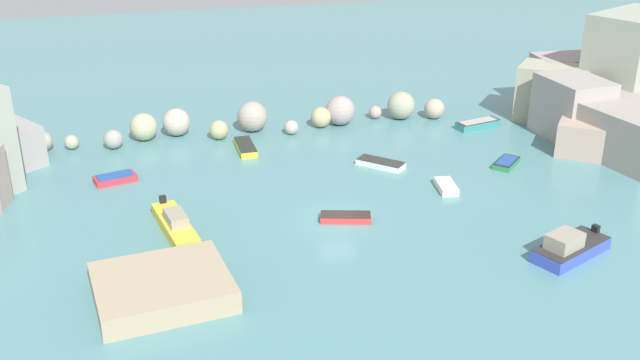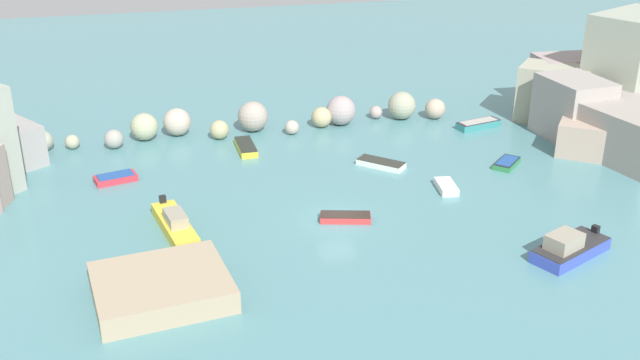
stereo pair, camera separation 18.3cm
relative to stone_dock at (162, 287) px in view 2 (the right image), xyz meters
The scene contains 14 objects.
cove_water 14.17m from the stone_dock, 29.81° to the left, with size 160.00×160.00×0.00m, color teal.
cliff_headland_right 46.80m from the stone_dock, 22.92° to the left, with size 21.27×20.49×10.24m.
rock_breakwater 28.60m from the stone_dock, 66.68° to the left, with size 37.41×4.22×2.75m.
stone_dock is the anchor object (origin of this frame).
moored_boat_0 0.43m from the stone_dock, ahead, with size 2.84×1.93×0.54m.
moored_boat_1 24.96m from the stone_dock, ahead, with size 5.91×4.26×1.79m.
moored_boat_2 8.10m from the stone_dock, 80.49° to the left, with size 2.80×6.78×1.56m.
moored_boat_3 37.33m from the stone_dock, 36.36° to the left, with size 4.47×2.33×0.67m.
moored_boat_4 17.88m from the stone_dock, 98.05° to the left, with size 3.41×2.29×0.57m.
moored_boat_5 14.47m from the stone_dock, 27.81° to the left, with size 3.67×2.10×0.51m.
moored_boat_6 23.95m from the stone_dock, 40.14° to the left, with size 3.73×3.74×0.52m.
moored_boat_7 23.31m from the stone_dock, 69.11° to the left, with size 1.42×4.09×0.59m.
moored_boat_8 31.09m from the stone_dock, 24.73° to the left, with size 3.03×2.98×0.49m.
moored_boat_9 23.73m from the stone_dock, 24.53° to the left, with size 1.64×2.82×0.53m.
Camera 2 is at (-12.56, -44.19, 22.97)m, focal length 41.72 mm.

